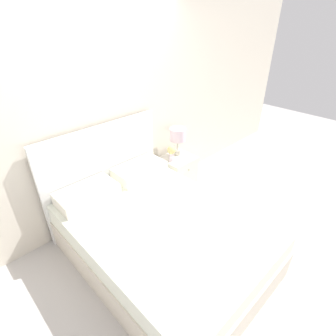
{
  "coord_description": "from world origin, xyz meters",
  "views": [
    {
      "loc": [
        -1.33,
        -2.51,
        2.32
      ],
      "look_at": [
        0.54,
        -0.58,
        0.72
      ],
      "focal_mm": 28.0,
      "sensor_mm": 36.0,
      "label": 1
    }
  ],
  "objects_px": {
    "table_lamp": "(178,136)",
    "flower_vase": "(172,152)",
    "bed": "(157,233)",
    "nightstand": "(178,173)"
  },
  "relations": [
    {
      "from": "bed",
      "to": "nightstand",
      "type": "bearing_deg",
      "value": 34.43
    },
    {
      "from": "bed",
      "to": "nightstand",
      "type": "xyz_separation_m",
      "value": [
        1.09,
        0.74,
        -0.04
      ]
    },
    {
      "from": "table_lamp",
      "to": "flower_vase",
      "type": "distance_m",
      "value": 0.26
    },
    {
      "from": "bed",
      "to": "nightstand",
      "type": "relative_size",
      "value": 4.05
    },
    {
      "from": "nightstand",
      "to": "table_lamp",
      "type": "xyz_separation_m",
      "value": [
        0.06,
        0.07,
        0.56
      ]
    },
    {
      "from": "flower_vase",
      "to": "table_lamp",
      "type": "bearing_deg",
      "value": 21.01
    },
    {
      "from": "flower_vase",
      "to": "nightstand",
      "type": "bearing_deg",
      "value": 1.06
    },
    {
      "from": "nightstand",
      "to": "flower_vase",
      "type": "height_order",
      "value": "flower_vase"
    },
    {
      "from": "bed",
      "to": "table_lamp",
      "type": "height_order",
      "value": "bed"
    },
    {
      "from": "nightstand",
      "to": "flower_vase",
      "type": "distance_m",
      "value": 0.43
    }
  ]
}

